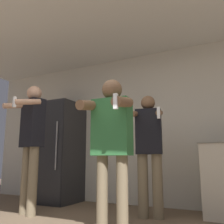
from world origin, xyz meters
The scene contains 6 objects.
wall_back centered at (0.00, 2.69, 1.27)m, with size 7.00×0.06×2.55m.
ceiling_slab centered at (0.00, 1.33, 2.57)m, with size 7.00×3.18×0.05m.
refrigerator centered at (-1.64, 2.30, 0.87)m, with size 0.63×0.74×1.75m.
person_woman_foreground centered at (0.06, 0.94, 0.96)m, with size 0.49×0.46×1.56m.
person_man_side centered at (-1.40, 1.32, 1.05)m, with size 0.51×0.57×1.79m.
person_spectator_back centered at (0.15, 1.87, 0.89)m, with size 0.47×0.55×1.59m.
Camera 1 is at (1.18, -1.33, 0.73)m, focal length 40.00 mm.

